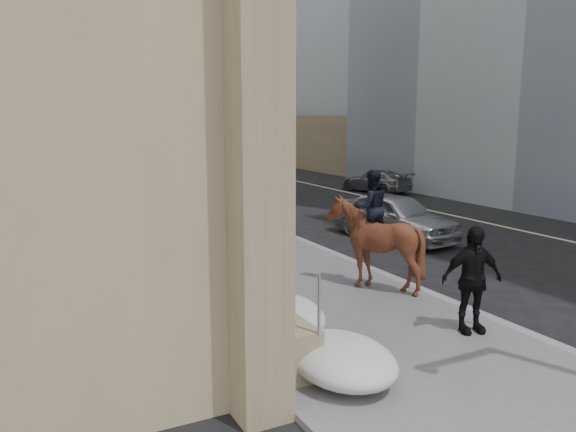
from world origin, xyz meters
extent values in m
plane|color=black|center=(0.00, 0.00, 0.00)|extent=(140.00, 140.00, 0.00)
cube|color=#58585B|center=(0.00, 10.00, 0.06)|extent=(5.00, 80.00, 0.12)
cube|color=slate|center=(2.62, 10.00, 0.06)|extent=(0.24, 80.00, 0.12)
cube|color=#BFB78C|center=(10.50, 10.00, 0.01)|extent=(0.15, 70.00, 0.01)
cube|color=#79674E|center=(-2.25, 20.00, 0.45)|extent=(1.10, 44.00, 0.90)
cylinder|color=silver|center=(-1.80, 20.00, 1.35)|extent=(0.06, 42.00, 0.06)
cube|color=black|center=(-2.70, 13.00, 4.00)|extent=(0.20, 2.20, 4.50)
cube|color=#79674E|center=(15.50, 10.00, 2.00)|extent=(2.00, 80.00, 4.00)
cube|color=slate|center=(4.00, 60.00, 14.00)|extent=(30.00, 12.00, 28.00)
cylinder|color=#2D2D30|center=(2.90, 14.00, 4.00)|extent=(0.18, 0.18, 8.00)
cube|color=#2D2D30|center=(2.10, 14.00, 7.90)|extent=(1.60, 0.15, 0.12)
cylinder|color=#2D2D30|center=(1.40, 14.00, 7.75)|extent=(0.24, 0.24, 0.30)
cylinder|color=#2D2D30|center=(2.90, 34.00, 4.00)|extent=(0.18, 0.18, 8.00)
cube|color=#2D2D30|center=(2.10, 34.00, 7.90)|extent=(1.60, 0.15, 0.12)
cylinder|color=#2D2D30|center=(1.40, 34.00, 7.75)|extent=(0.24, 0.24, 0.30)
cylinder|color=#2D2D30|center=(3.00, 22.00, 3.00)|extent=(0.20, 0.20, 6.00)
cylinder|color=#2D2D30|center=(1.00, 22.00, 5.80)|extent=(4.00, 0.16, 0.16)
imported|color=black|center=(-0.50, 22.00, 5.30)|extent=(0.18, 0.22, 1.10)
ellipsoid|color=silver|center=(-1.45, 0.00, 0.46)|extent=(1.50, 2.10, 0.68)
ellipsoid|color=silver|center=(-1.40, 4.00, 0.48)|extent=(1.60, 2.20, 0.72)
ellipsoid|color=silver|center=(-1.50, 8.00, 0.44)|extent=(1.40, 2.00, 0.64)
ellipsoid|color=silver|center=(-1.35, 12.00, 0.50)|extent=(1.70, 2.30, 0.76)
ellipsoid|color=silver|center=(-1.45, 16.00, 0.45)|extent=(1.50, 2.10, 0.66)
imported|color=#4E3317|center=(-1.86, 2.45, 1.26)|extent=(1.57, 2.84, 2.28)
imported|color=black|center=(-1.86, 2.60, 2.05)|extent=(0.68, 0.49, 1.72)
imported|color=#472114|center=(1.66, 1.50, 1.16)|extent=(2.00, 2.17, 2.09)
imported|color=black|center=(1.66, 1.65, 1.96)|extent=(0.94, 0.79, 1.72)
imported|color=black|center=(1.68, -1.48, 1.11)|extent=(1.24, 0.77, 1.97)
imported|color=#A8AAAF|center=(5.60, 5.81, 0.77)|extent=(2.53, 4.76, 1.54)
imported|color=slate|center=(11.92, 15.65, 0.58)|extent=(2.62, 4.29, 1.16)
camera|label=1|loc=(-5.70, -8.67, 4.02)|focal=35.00mm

